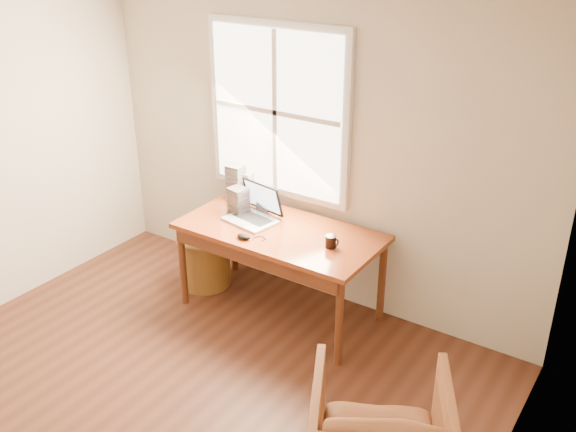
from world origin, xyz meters
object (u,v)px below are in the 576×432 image
(desk, at_px, (280,232))
(wicker_stool, at_px, (205,261))
(coffee_mug, at_px, (331,241))
(cd_stack_a, at_px, (246,186))
(laptop, at_px, (250,206))

(desk, bearing_deg, wicker_stool, -180.00)
(coffee_mug, distance_m, cd_stack_a, 1.11)
(desk, height_order, coffee_mug, coffee_mug)
(laptop, height_order, coffee_mug, laptop)
(wicker_stool, xyz_separation_m, coffee_mug, (1.28, -0.03, 0.57))
(desk, height_order, laptop, laptop)
(desk, relative_size, coffee_mug, 17.22)
(desk, height_order, cd_stack_a, cd_stack_a)
(wicker_stool, xyz_separation_m, laptop, (0.53, -0.02, 0.67))
(wicker_stool, distance_m, cd_stack_a, 0.76)
(laptop, bearing_deg, desk, 13.12)
(laptop, relative_size, cd_stack_a, 1.56)
(coffee_mug, bearing_deg, desk, 169.68)
(wicker_stool, distance_m, laptop, 0.85)
(desk, relative_size, wicker_stool, 3.60)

